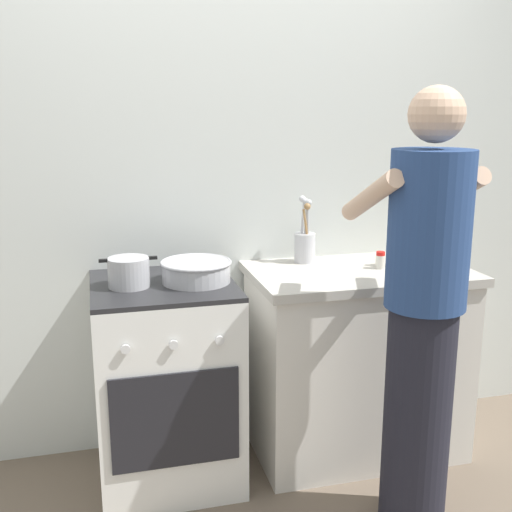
{
  "coord_description": "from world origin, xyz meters",
  "views": [
    {
      "loc": [
        -0.61,
        -2.41,
        1.62
      ],
      "look_at": [
        0.05,
        0.12,
        1.0
      ],
      "focal_mm": 43.89,
      "sensor_mm": 36.0,
      "label": 1
    }
  ],
  "objects_px": {
    "utensil_crock": "(305,243)",
    "spice_bottle": "(380,260)",
    "mixing_bowl": "(196,270)",
    "stove_range": "(166,382)",
    "oil_bottle": "(409,244)",
    "person": "(423,316)",
    "pot": "(129,272)"
  },
  "relations": [
    {
      "from": "mixing_bowl",
      "to": "oil_bottle",
      "type": "relative_size",
      "value": 1.21
    },
    {
      "from": "pot",
      "to": "person",
      "type": "relative_size",
      "value": 0.14
    },
    {
      "from": "utensil_crock",
      "to": "person",
      "type": "relative_size",
      "value": 0.19
    },
    {
      "from": "pot",
      "to": "person",
      "type": "distance_m",
      "value": 1.18
    },
    {
      "from": "person",
      "to": "oil_bottle",
      "type": "bearing_deg",
      "value": 67.42
    },
    {
      "from": "utensil_crock",
      "to": "spice_bottle",
      "type": "distance_m",
      "value": 0.36
    },
    {
      "from": "oil_bottle",
      "to": "mixing_bowl",
      "type": "bearing_deg",
      "value": -179.02
    },
    {
      "from": "stove_range",
      "to": "mixing_bowl",
      "type": "bearing_deg",
      "value": -7.67
    },
    {
      "from": "mixing_bowl",
      "to": "utensil_crock",
      "type": "distance_m",
      "value": 0.6
    },
    {
      "from": "mixing_bowl",
      "to": "person",
      "type": "relative_size",
      "value": 0.18
    },
    {
      "from": "person",
      "to": "mixing_bowl",
      "type": "bearing_deg",
      "value": 144.72
    },
    {
      "from": "stove_range",
      "to": "person",
      "type": "bearing_deg",
      "value": -31.76
    },
    {
      "from": "mixing_bowl",
      "to": "spice_bottle",
      "type": "height_order",
      "value": "mixing_bowl"
    },
    {
      "from": "spice_bottle",
      "to": "person",
      "type": "height_order",
      "value": "person"
    },
    {
      "from": "mixing_bowl",
      "to": "person",
      "type": "bearing_deg",
      "value": -35.28
    },
    {
      "from": "utensil_crock",
      "to": "spice_bottle",
      "type": "height_order",
      "value": "utensil_crock"
    },
    {
      "from": "mixing_bowl",
      "to": "spice_bottle",
      "type": "relative_size",
      "value": 3.8
    },
    {
      "from": "oil_bottle",
      "to": "person",
      "type": "xyz_separation_m",
      "value": [
        -0.23,
        -0.56,
        -0.15
      ]
    },
    {
      "from": "pot",
      "to": "spice_bottle",
      "type": "xyz_separation_m",
      "value": [
        1.14,
        0.01,
        -0.02
      ]
    },
    {
      "from": "stove_range",
      "to": "mixing_bowl",
      "type": "height_order",
      "value": "mixing_bowl"
    },
    {
      "from": "pot",
      "to": "person",
      "type": "xyz_separation_m",
      "value": [
        1.05,
        -0.54,
        -0.1
      ]
    },
    {
      "from": "utensil_crock",
      "to": "oil_bottle",
      "type": "relative_size",
      "value": 1.27
    },
    {
      "from": "utensil_crock",
      "to": "oil_bottle",
      "type": "distance_m",
      "value": 0.48
    },
    {
      "from": "stove_range",
      "to": "person",
      "type": "height_order",
      "value": "person"
    },
    {
      "from": "spice_bottle",
      "to": "person",
      "type": "relative_size",
      "value": 0.05
    },
    {
      "from": "stove_range",
      "to": "oil_bottle",
      "type": "bearing_deg",
      "value": -0.09
    },
    {
      "from": "oil_bottle",
      "to": "person",
      "type": "height_order",
      "value": "person"
    },
    {
      "from": "utensil_crock",
      "to": "person",
      "type": "height_order",
      "value": "person"
    },
    {
      "from": "stove_range",
      "to": "mixing_bowl",
      "type": "xyz_separation_m",
      "value": [
        0.14,
        -0.02,
        0.5
      ]
    },
    {
      "from": "pot",
      "to": "spice_bottle",
      "type": "bearing_deg",
      "value": 0.72
    },
    {
      "from": "mixing_bowl",
      "to": "spice_bottle",
      "type": "xyz_separation_m",
      "value": [
        0.86,
        0.01,
        -0.01
      ]
    },
    {
      "from": "pot",
      "to": "mixing_bowl",
      "type": "xyz_separation_m",
      "value": [
        0.28,
        0.0,
        -0.01
      ]
    }
  ]
}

